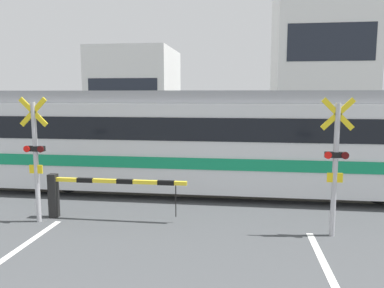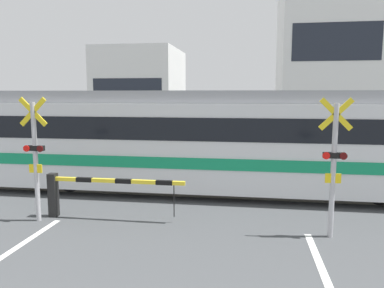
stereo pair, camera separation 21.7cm
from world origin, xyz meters
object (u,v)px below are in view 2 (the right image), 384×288
at_px(crossing_barrier_far, 268,155).
at_px(crossing_barrier_near, 85,188).
at_px(crossing_signal_left, 35,154).
at_px(pedestrian, 200,137).
at_px(crossing_signal_right, 334,162).
at_px(commuter_train, 218,138).

bearing_deg(crossing_barrier_far, crossing_barrier_near, -128.66).
bearing_deg(crossing_signal_left, pedestrian, 74.87).
bearing_deg(crossing_signal_left, crossing_signal_right, 0.00).
distance_m(commuter_train, crossing_barrier_near, 4.32).
bearing_deg(crossing_signal_right, pedestrian, 113.08).
height_order(crossing_signal_right, pedestrian, crossing_signal_right).
height_order(crossing_barrier_near, pedestrian, pedestrian).
bearing_deg(crossing_signal_left, crossing_barrier_far, 47.38).
height_order(crossing_barrier_far, pedestrian, pedestrian).
relative_size(commuter_train, crossing_barrier_near, 4.29).
height_order(crossing_barrier_near, crossing_signal_left, crossing_signal_left).
relative_size(crossing_signal_right, pedestrian, 1.72).
xyz_separation_m(crossing_barrier_near, pedestrian, (1.57, 9.25, 0.25)).
relative_size(crossing_barrier_far, crossing_signal_right, 1.16).
height_order(crossing_barrier_near, crossing_barrier_far, same).
bearing_deg(crossing_signal_right, commuter_train, 128.82).
bearing_deg(crossing_signal_right, crossing_barrier_near, 176.40).
height_order(commuter_train, pedestrian, commuter_train).
distance_m(commuter_train, crossing_barrier_far, 3.40).
distance_m(crossing_signal_left, pedestrian, 9.97).
bearing_deg(crossing_barrier_near, pedestrian, 80.35).
relative_size(crossing_barrier_near, crossing_signal_right, 1.16).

